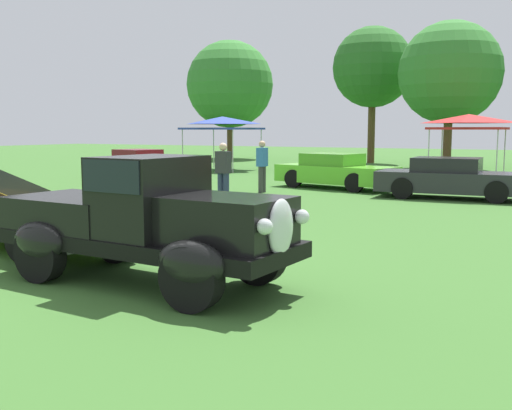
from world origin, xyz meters
name	(u,v)px	position (x,y,z in m)	size (l,w,h in m)	color
ground_plane	(127,272)	(0.00, 0.00, 0.00)	(120.00, 120.00, 0.00)	#386628
feature_pickup_truck	(146,219)	(0.63, -0.33, 0.87)	(4.44, 2.00, 1.70)	black
neighbor_convertible	(20,214)	(-2.94, 0.67, 0.58)	(4.66, 2.24, 1.40)	yellow
show_car_burgundy	(139,164)	(-10.74, 13.51, 0.60)	(4.14, 2.55, 1.22)	maroon
show_car_lime	(335,171)	(-1.91, 13.34, 0.60)	(4.53, 2.65, 1.22)	#60C62D
show_car_charcoal	(451,179)	(2.30, 11.94, 0.60)	(4.41, 1.88, 1.22)	#28282D
spectator_between_cars	(262,165)	(-3.47, 10.81, 0.91)	(0.25, 0.41, 1.69)	#383838
spectator_far_side	(223,171)	(-2.95, 7.54, 0.91)	(0.42, 0.28, 1.69)	#283351
canopy_tent_left_field	(222,122)	(-10.40, 19.71, 2.42)	(3.23, 3.23, 2.71)	#B7B7BC
canopy_tent_center_field	(469,121)	(1.33, 20.77, 2.42)	(3.01, 3.01, 2.71)	#B7B7BC
treeline_far_left	(230,84)	(-16.37, 30.52, 5.20)	(6.08, 6.08, 8.25)	brown
treeline_mid_left	(373,68)	(-5.77, 29.66, 5.79)	(4.87, 4.87, 8.25)	brown
treeline_center	(450,73)	(-0.62, 26.54, 5.00)	(5.35, 5.35, 7.69)	brown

